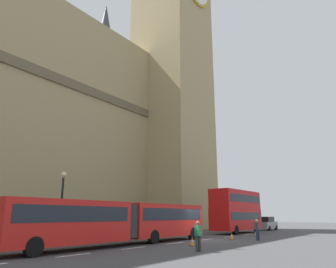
# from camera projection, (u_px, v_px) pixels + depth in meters

# --- Properties ---
(ground_plane) EXTENTS (160.00, 160.00, 0.00)m
(ground_plane) POSITION_uv_depth(u_px,v_px,m) (202.00, 240.00, 26.62)
(ground_plane) COLOR #424244
(lane_centre_marking) EXTENTS (29.80, 0.16, 0.01)m
(lane_centre_marking) POSITION_uv_depth(u_px,v_px,m) (175.00, 243.00, 23.56)
(lane_centre_marking) COLOR silver
(lane_centre_marking) RESTS_ON ground_plane
(clock_tower) EXTENTS (12.56, 12.56, 67.94)m
(clock_tower) POSITION_uv_depth(u_px,v_px,m) (172.00, 29.00, 58.86)
(clock_tower) COLOR tan
(clock_tower) RESTS_ON ground_plane
(articulated_bus) EXTENTS (18.05, 2.54, 2.90)m
(articulated_bus) POSITION_uv_depth(u_px,v_px,m) (122.00, 219.00, 22.27)
(articulated_bus) COLOR red
(articulated_bus) RESTS_ON ground_plane
(double_decker_bus) EXTENTS (9.31, 2.54, 4.90)m
(double_decker_bus) POSITION_uv_depth(u_px,v_px,m) (237.00, 209.00, 37.48)
(double_decker_bus) COLOR red
(double_decker_bus) RESTS_ON ground_plane
(sedan_lead) EXTENTS (4.40, 1.86, 1.85)m
(sedan_lead) POSITION_uv_depth(u_px,v_px,m) (266.00, 223.00, 44.80)
(sedan_lead) COLOR gray
(sedan_lead) RESTS_ON ground_plane
(traffic_cone_west) EXTENTS (0.36, 0.36, 0.58)m
(traffic_cone_west) POSITION_uv_depth(u_px,v_px,m) (192.00, 242.00, 21.47)
(traffic_cone_west) COLOR black
(traffic_cone_west) RESTS_ON ground_plane
(traffic_cone_middle) EXTENTS (0.36, 0.36, 0.58)m
(traffic_cone_middle) POSITION_uv_depth(u_px,v_px,m) (232.00, 236.00, 26.81)
(traffic_cone_middle) COLOR black
(traffic_cone_middle) RESTS_ON ground_plane
(traffic_cone_east) EXTENTS (0.36, 0.36, 0.58)m
(traffic_cone_east) POSITION_uv_depth(u_px,v_px,m) (256.00, 233.00, 31.39)
(traffic_cone_east) COLOR black
(traffic_cone_east) RESTS_ON ground_plane
(street_lamp) EXTENTS (0.44, 0.44, 5.27)m
(street_lamp) POSITION_uv_depth(u_px,v_px,m) (62.00, 201.00, 23.67)
(street_lamp) COLOR black
(street_lamp) RESTS_ON ground_plane
(pedestrian_near_cones) EXTENTS (0.37, 0.46, 1.69)m
(pedestrian_near_cones) POSITION_uv_depth(u_px,v_px,m) (198.00, 235.00, 18.20)
(pedestrian_near_cones) COLOR #333333
(pedestrian_near_cones) RESTS_ON ground_plane
(pedestrian_by_kerb) EXTENTS (0.36, 0.46, 1.69)m
(pedestrian_by_kerb) POSITION_uv_depth(u_px,v_px,m) (257.00, 229.00, 26.40)
(pedestrian_by_kerb) COLOR #262D4C
(pedestrian_by_kerb) RESTS_ON ground_plane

